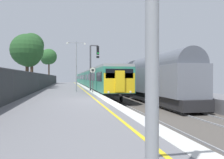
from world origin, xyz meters
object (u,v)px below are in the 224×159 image
commuter_train_at_platform (88,79)px  signal_gantry (93,62)px  speed_limit_sign (93,76)px  background_tree_left (32,46)px  platform_lamp_mid (76,62)px  freight_train_adjacent_track (115,78)px  background_tree_centre (27,52)px  background_tree_right (48,57)px

commuter_train_at_platform → signal_gantry: signal_gantry is taller
speed_limit_sign → background_tree_left: 16.60m
signal_gantry → background_tree_left: (-8.22, 10.65, 3.13)m
platform_lamp_mid → commuter_train_at_platform: bearing=82.0°
freight_train_adjacent_track → speed_limit_sign: (-5.85, -16.39, 0.13)m
commuter_train_at_platform → freight_train_adjacent_track: bearing=-66.6°
commuter_train_at_platform → background_tree_centre: bearing=-118.5°
commuter_train_at_platform → freight_train_adjacent_track: size_ratio=1.17×
platform_lamp_mid → background_tree_centre: (-6.01, 6.96, 1.77)m
platform_lamp_mid → background_tree_centre: 9.37m
signal_gantry → platform_lamp_mid: platform_lamp_mid is taller
freight_train_adjacent_track → speed_limit_sign: 17.41m
background_tree_centre → background_tree_right: (0.51, 24.09, 1.47)m
freight_train_adjacent_track → signal_gantry: bearing=-112.5°
platform_lamp_mid → background_tree_right: size_ratio=0.62×
background_tree_centre → commuter_train_at_platform: bearing=61.5°
freight_train_adjacent_track → background_tree_right: (-12.92, 15.96, 4.85)m
freight_train_adjacent_track → platform_lamp_mid: (-7.42, -15.10, 1.62)m
commuter_train_at_platform → background_tree_left: background_tree_left is taller
background_tree_right → speed_limit_sign: bearing=-77.7°
signal_gantry → platform_lamp_mid: bearing=-135.7°
background_tree_centre → signal_gantry: bearing=-32.6°
freight_train_adjacent_track → background_tree_left: size_ratio=6.07×
freight_train_adjacent_track → signal_gantry: signal_gantry is taller
commuter_train_at_platform → freight_train_adjacent_track: 10.09m
freight_train_adjacent_track → platform_lamp_mid: size_ratio=9.76×
freight_train_adjacent_track → background_tree_right: bearing=129.0°
speed_limit_sign → background_tree_centre: bearing=132.5°
freight_train_adjacent_track → background_tree_left: bearing=-169.4°
background_tree_centre → platform_lamp_mid: bearing=-49.2°
commuter_train_at_platform → background_tree_left: (-9.70, -11.82, 5.11)m
freight_train_adjacent_track → background_tree_right: background_tree_right is taller
commuter_train_at_platform → signal_gantry: 22.61m
signal_gantry → background_tree_centre: bearing=147.4°
commuter_train_at_platform → background_tree_left: 16.12m
background_tree_right → freight_train_adjacent_track: bearing=-51.0°
freight_train_adjacent_track → platform_lamp_mid: 16.90m
freight_train_adjacent_track → background_tree_centre: background_tree_centre is taller
speed_limit_sign → background_tree_right: bearing=102.3°
background_tree_centre → background_tree_right: background_tree_right is taller
platform_lamp_mid → freight_train_adjacent_track: bearing=63.8°
background_tree_left → background_tree_centre: size_ratio=1.17×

